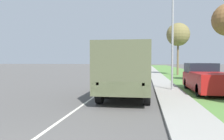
{
  "coord_description": "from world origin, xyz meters",
  "views": [
    {
      "loc": [
        2.93,
        -2.61,
        2.1
      ],
      "look_at": [
        0.75,
        11.65,
        1.48
      ],
      "focal_mm": 35.0,
      "sensor_mm": 36.0,
      "label": 1
    }
  ],
  "objects": [
    {
      "name": "military_truck",
      "position": [
        1.88,
        10.08,
        1.69
      ],
      "size": [
        2.59,
        7.44,
        2.98
      ],
      "color": "#545B3D",
      "rests_on": "ground"
    },
    {
      "name": "sidewalk_right",
      "position": [
        4.5,
        40.0,
        0.06
      ],
      "size": [
        1.8,
        120.0,
        0.12
      ],
      "color": "#9E9B93",
      "rests_on": "ground"
    },
    {
      "name": "pickup_truck",
      "position": [
        6.9,
        12.62,
        0.92
      ],
      "size": [
        2.08,
        5.72,
        1.9
      ],
      "color": "maroon",
      "rests_on": "grass_strip_right"
    },
    {
      "name": "lane_centre_stripe",
      "position": [
        0.0,
        40.0,
        0.0
      ],
      "size": [
        0.12,
        120.0,
        0.0
      ],
      "color": "silver",
      "rests_on": "ground"
    },
    {
      "name": "lamp_post",
      "position": [
        4.55,
        12.73,
        4.46
      ],
      "size": [
        1.69,
        0.24,
        7.32
      ],
      "color": "gray",
      "rests_on": "sidewalk_right"
    },
    {
      "name": "ground_plane",
      "position": [
        0.0,
        40.0,
        0.0
      ],
      "size": [
        180.0,
        180.0,
        0.0
      ],
      "primitive_type": "plane",
      "color": "#565451"
    },
    {
      "name": "utility_box",
      "position": [
        6.2,
        10.75,
        0.37
      ],
      "size": [
        0.55,
        0.45,
        0.7
      ],
      "color": "#3D7042",
      "rests_on": "grass_strip_right"
    },
    {
      "name": "tree_far_right",
      "position": [
        7.59,
        30.13,
        5.85
      ],
      "size": [
        3.31,
        3.31,
        7.52
      ],
      "color": "brown",
      "rests_on": "grass_strip_right"
    },
    {
      "name": "car_nearest_ahead",
      "position": [
        1.63,
        24.05,
        0.75
      ],
      "size": [
        1.95,
        4.55,
        1.69
      ],
      "color": "tan",
      "rests_on": "ground"
    },
    {
      "name": "grass_strip_right",
      "position": [
        8.9,
        40.0,
        0.01
      ],
      "size": [
        7.0,
        120.0,
        0.02
      ],
      "color": "#56843D",
      "rests_on": "ground"
    },
    {
      "name": "car_second_ahead",
      "position": [
        -1.58,
        32.49,
        0.74
      ],
      "size": [
        1.76,
        4.74,
        1.65
      ],
      "color": "#B7BABF",
      "rests_on": "ground"
    }
  ]
}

